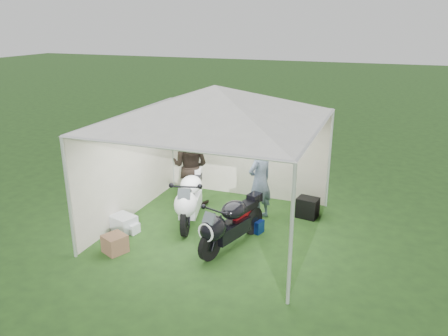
{
  "coord_description": "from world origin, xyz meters",
  "views": [
    {
      "loc": [
        3.11,
        -7.71,
        4.17
      ],
      "look_at": [
        0.06,
        0.35,
        1.24
      ],
      "focal_mm": 35.0,
      "sensor_mm": 36.0,
      "label": 1
    }
  ],
  "objects_px": {
    "person_dark_jacket": "(190,166)",
    "equipment_box": "(308,208)",
    "motorcycle_black": "(229,223)",
    "person_blue_jacket": "(260,180)",
    "crate_2": "(132,228)",
    "motorcycle_white": "(190,198)",
    "canopy_tent": "(215,107)",
    "crate_1": "(115,244)",
    "paddock_stand": "(254,226)",
    "crate_0": "(123,223)"
  },
  "relations": [
    {
      "from": "crate_2",
      "to": "motorcycle_white",
      "type": "bearing_deg",
      "value": 43.29
    },
    {
      "from": "person_dark_jacket",
      "to": "crate_0",
      "type": "bearing_deg",
      "value": 69.0
    },
    {
      "from": "person_blue_jacket",
      "to": "crate_0",
      "type": "height_order",
      "value": "person_blue_jacket"
    },
    {
      "from": "person_blue_jacket",
      "to": "crate_2",
      "type": "height_order",
      "value": "person_blue_jacket"
    },
    {
      "from": "motorcycle_white",
      "to": "crate_2",
      "type": "relative_size",
      "value": 7.3
    },
    {
      "from": "motorcycle_black",
      "to": "person_blue_jacket",
      "type": "bearing_deg",
      "value": 100.62
    },
    {
      "from": "crate_1",
      "to": "crate_2",
      "type": "xyz_separation_m",
      "value": [
        -0.14,
        0.8,
        -0.07
      ]
    },
    {
      "from": "canopy_tent",
      "to": "crate_0",
      "type": "bearing_deg",
      "value": -155.14
    },
    {
      "from": "crate_0",
      "to": "crate_1",
      "type": "xyz_separation_m",
      "value": [
        0.34,
        -0.81,
        0.0
      ]
    },
    {
      "from": "person_dark_jacket",
      "to": "crate_2",
      "type": "bearing_deg",
      "value": 74.8
    },
    {
      "from": "motorcycle_black",
      "to": "crate_1",
      "type": "distance_m",
      "value": 2.18
    },
    {
      "from": "motorcycle_white",
      "to": "paddock_stand",
      "type": "height_order",
      "value": "motorcycle_white"
    },
    {
      "from": "person_dark_jacket",
      "to": "person_blue_jacket",
      "type": "bearing_deg",
      "value": 170.33
    },
    {
      "from": "paddock_stand",
      "to": "equipment_box",
      "type": "height_order",
      "value": "equipment_box"
    },
    {
      "from": "person_blue_jacket",
      "to": "crate_1",
      "type": "xyz_separation_m",
      "value": [
        -2.13,
        -2.38,
        -0.72
      ]
    },
    {
      "from": "paddock_stand",
      "to": "crate_1",
      "type": "bearing_deg",
      "value": -141.85
    },
    {
      "from": "motorcycle_white",
      "to": "person_dark_jacket",
      "type": "xyz_separation_m",
      "value": [
        -0.45,
        0.99,
        0.35
      ]
    },
    {
      "from": "canopy_tent",
      "to": "crate_1",
      "type": "height_order",
      "value": "canopy_tent"
    },
    {
      "from": "person_blue_jacket",
      "to": "paddock_stand",
      "type": "bearing_deg",
      "value": 34.61
    },
    {
      "from": "crate_1",
      "to": "person_blue_jacket",
      "type": "bearing_deg",
      "value": 48.21
    },
    {
      "from": "motorcycle_white",
      "to": "crate_0",
      "type": "height_order",
      "value": "motorcycle_white"
    },
    {
      "from": "motorcycle_white",
      "to": "crate_1",
      "type": "distance_m",
      "value": 1.89
    },
    {
      "from": "crate_0",
      "to": "motorcycle_white",
      "type": "bearing_deg",
      "value": 37.25
    },
    {
      "from": "motorcycle_black",
      "to": "crate_1",
      "type": "height_order",
      "value": "motorcycle_black"
    },
    {
      "from": "motorcycle_black",
      "to": "person_blue_jacket",
      "type": "height_order",
      "value": "person_blue_jacket"
    },
    {
      "from": "motorcycle_white",
      "to": "crate_0",
      "type": "bearing_deg",
      "value": -157.93
    },
    {
      "from": "crate_1",
      "to": "canopy_tent",
      "type": "bearing_deg",
      "value": 49.07
    },
    {
      "from": "paddock_stand",
      "to": "person_dark_jacket",
      "type": "bearing_deg",
      "value": 153.64
    },
    {
      "from": "motorcycle_black",
      "to": "person_dark_jacket",
      "type": "xyz_separation_m",
      "value": [
        -1.61,
        1.75,
        0.4
      ]
    },
    {
      "from": "equipment_box",
      "to": "crate_0",
      "type": "distance_m",
      "value": 4.0
    },
    {
      "from": "person_dark_jacket",
      "to": "person_blue_jacket",
      "type": "xyz_separation_m",
      "value": [
        1.78,
        -0.28,
        -0.03
      ]
    },
    {
      "from": "paddock_stand",
      "to": "equipment_box",
      "type": "relative_size",
      "value": 0.79
    },
    {
      "from": "canopy_tent",
      "to": "motorcycle_white",
      "type": "distance_m",
      "value": 2.1
    },
    {
      "from": "equipment_box",
      "to": "crate_1",
      "type": "xyz_separation_m",
      "value": [
        -3.11,
        -2.84,
        -0.05
      ]
    },
    {
      "from": "motorcycle_black",
      "to": "crate_0",
      "type": "xyz_separation_m",
      "value": [
        -2.3,
        -0.1,
        -0.36
      ]
    },
    {
      "from": "motorcycle_white",
      "to": "motorcycle_black",
      "type": "xyz_separation_m",
      "value": [
        1.16,
        -0.76,
        -0.05
      ]
    },
    {
      "from": "motorcycle_black",
      "to": "person_blue_jacket",
      "type": "xyz_separation_m",
      "value": [
        0.17,
        1.47,
        0.37
      ]
    },
    {
      "from": "canopy_tent",
      "to": "motorcycle_black",
      "type": "relative_size",
      "value": 3.05
    },
    {
      "from": "person_dark_jacket",
      "to": "equipment_box",
      "type": "xyz_separation_m",
      "value": [
        2.76,
        0.17,
        -0.7
      ]
    },
    {
      "from": "paddock_stand",
      "to": "crate_1",
      "type": "xyz_separation_m",
      "value": [
        -2.21,
        -1.74,
        0.04
      ]
    },
    {
      "from": "person_dark_jacket",
      "to": "person_blue_jacket",
      "type": "relative_size",
      "value": 1.03
    },
    {
      "from": "motorcycle_white",
      "to": "motorcycle_black",
      "type": "height_order",
      "value": "motorcycle_white"
    },
    {
      "from": "motorcycle_black",
      "to": "equipment_box",
      "type": "xyz_separation_m",
      "value": [
        1.15,
        1.93,
        -0.3
      ]
    },
    {
      "from": "person_blue_jacket",
      "to": "motorcycle_white",
      "type": "bearing_deg",
      "value": -35.06
    },
    {
      "from": "motorcycle_black",
      "to": "person_dark_jacket",
      "type": "bearing_deg",
      "value": 149.91
    },
    {
      "from": "motorcycle_black",
      "to": "crate_1",
      "type": "bearing_deg",
      "value": -137.65
    },
    {
      "from": "canopy_tent",
      "to": "motorcycle_white",
      "type": "relative_size",
      "value": 2.77
    },
    {
      "from": "crate_0",
      "to": "crate_2",
      "type": "height_order",
      "value": "crate_0"
    },
    {
      "from": "crate_0",
      "to": "equipment_box",
      "type": "bearing_deg",
      "value": 30.4
    },
    {
      "from": "motorcycle_black",
      "to": "crate_2",
      "type": "relative_size",
      "value": 6.64
    }
  ]
}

